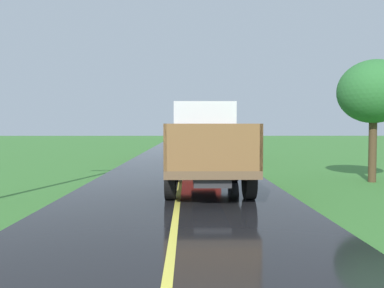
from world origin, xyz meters
The scene contains 3 objects.
banana_truck_near centered at (0.85, 10.20, 1.47)m, with size 2.38×5.82×2.80m.
banana_truck_far centered at (0.95, 21.80, 1.48)m, with size 2.38×5.81×2.80m.
roadside_tree_near_left centered at (7.05, 11.42, 3.29)m, with size 2.56×2.56×4.47m.
Camera 1 is at (0.24, -2.21, 1.97)m, focal length 35.09 mm.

